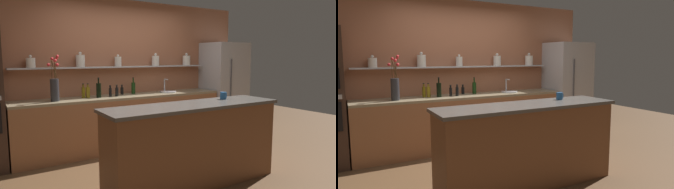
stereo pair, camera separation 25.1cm
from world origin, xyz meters
TOP-DOWN VIEW (x-y plane):
  - ground_plane at (0.00, 0.00)m, footprint 12.00×12.00m
  - back_wall_unit at (0.00, 1.60)m, footprint 5.20×0.28m
  - back_counter_unit at (-0.07, 1.24)m, footprint 3.66×0.62m
  - island_counter at (0.00, -0.66)m, footprint 2.29×0.61m
  - refrigerator at (2.19, 1.20)m, footprint 0.82×0.73m
  - flower_vase at (-1.24, 1.17)m, footprint 0.18×0.15m
  - sink_fixture at (0.81, 1.25)m, footprint 0.32×0.32m
  - bottle_oil_0 at (-0.70, 1.30)m, footprint 0.07×0.07m
  - bottle_sauce_1 at (-0.23, 1.20)m, footprint 0.05×0.05m
  - bottle_sauce_2 at (-0.05, 1.40)m, footprint 0.05×0.05m
  - bottle_sauce_3 at (-0.33, 1.23)m, footprint 0.05×0.05m
  - bottle_oil_4 at (-0.77, 1.30)m, footprint 0.06×0.06m
  - bottle_wine_5 at (-0.54, 1.21)m, footprint 0.08×0.08m
  - bottle_wine_6 at (0.16, 1.37)m, footprint 0.07×0.07m
  - coffee_mug at (0.57, -0.55)m, footprint 0.11×0.09m

SIDE VIEW (x-z plane):
  - ground_plane at x=0.00m, z-range 0.00..0.00m
  - back_counter_unit at x=-0.07m, z-range 0.00..0.92m
  - island_counter at x=0.00m, z-range 0.00..1.02m
  - refrigerator at x=2.19m, z-range 0.00..1.87m
  - sink_fixture at x=0.81m, z-range 0.82..1.07m
  - bottle_sauce_2 at x=-0.05m, z-range 0.90..1.08m
  - bottle_sauce_3 at x=-0.33m, z-range 0.91..1.10m
  - bottle_sauce_1 at x=-0.23m, z-range 0.90..1.10m
  - bottle_oil_0 at x=-0.70m, z-range 0.89..1.13m
  - bottle_oil_4 at x=-0.77m, z-range 0.90..1.13m
  - bottle_wine_6 at x=0.16m, z-range 0.88..1.18m
  - bottle_wine_5 at x=-0.54m, z-range 0.88..1.21m
  - coffee_mug at x=0.57m, z-range 1.02..1.12m
  - flower_vase at x=-1.24m, z-range 0.79..1.48m
  - back_wall_unit at x=0.00m, z-range 0.00..2.60m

